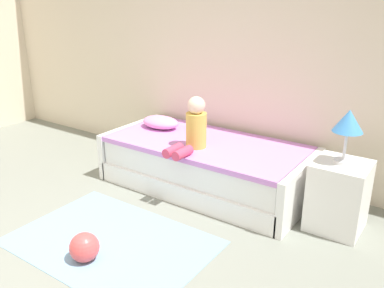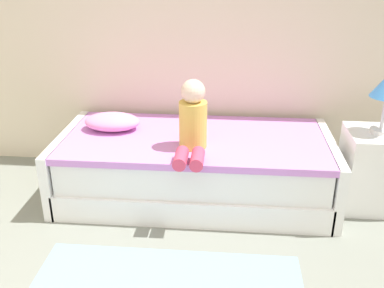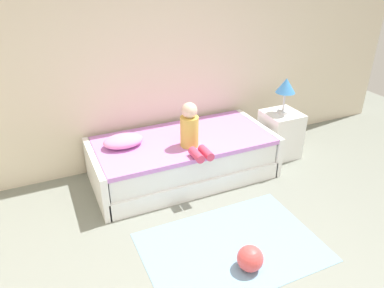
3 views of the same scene
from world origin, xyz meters
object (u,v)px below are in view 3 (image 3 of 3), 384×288
Objects in this scene: bed at (183,158)px; toy_ball at (250,258)px; pillow at (123,141)px; child_figure at (191,130)px; nightstand at (280,134)px; table_lamp at (286,87)px.

toy_ball is (-0.06, -1.58, -0.13)m from bed.
child_figure is at bearing -26.18° from pillow.
bed is 4.14× the size of child_figure.
bed is at bearing 178.45° from nightstand.
toy_ball is at bearing -132.52° from nightstand.
pillow is at bearing 109.75° from toy_ball.
pillow is (-0.67, 0.33, -0.14)m from child_figure.
bed is at bearing 90.25° from child_figure.
nightstand is at bearing -3.87° from pillow.
pillow is 1.96× the size of toy_ball.
table_lamp reaches higher than bed.
nightstand is 2.67× the size of toy_ball.
toy_ball is (-1.41, -1.54, -0.19)m from nightstand.
bed is 3.52× the size of nightstand.
toy_ball is (-0.07, -1.35, -0.59)m from child_figure.
table_lamp is at bearing -3.87° from pillow.
table_lamp is 1.38m from child_figure.
child_figure is at bearing -171.90° from table_lamp.
table_lamp is (0.00, 0.00, 0.64)m from nightstand.
pillow is at bearing 171.48° from bed.
bed reaches higher than toy_ball.
child_figure is at bearing -89.75° from bed.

